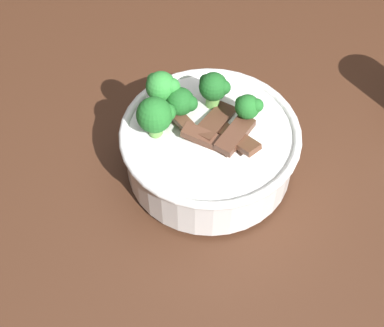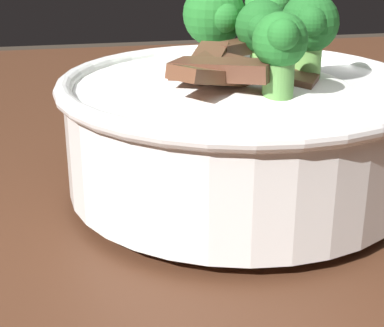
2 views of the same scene
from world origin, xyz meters
TOP-DOWN VIEW (x-y plane):
  - ground at (0.00, 0.00)m, footprint 10.00×10.00m
  - dining_table at (0.00, 0.00)m, footprint 1.46×0.86m
  - rice_bowl at (-0.15, -0.05)m, footprint 0.24×0.24m

SIDE VIEW (x-z plane):
  - ground at x=0.00m, z-range 0.00..0.00m
  - dining_table at x=0.00m, z-range 0.27..1.03m
  - rice_bowl at x=-0.15m, z-range 0.75..0.89m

